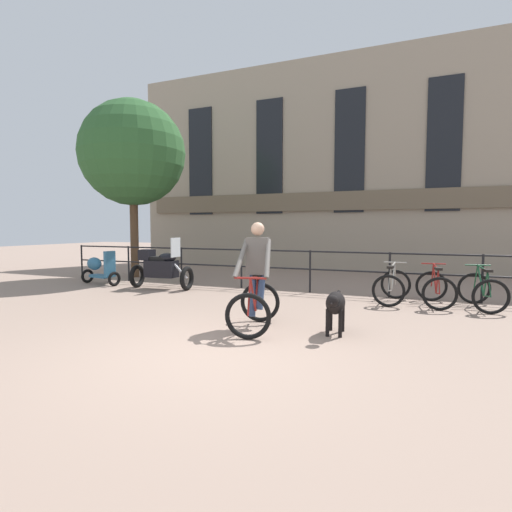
{
  "coord_description": "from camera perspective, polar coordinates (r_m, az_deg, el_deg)",
  "views": [
    {
      "loc": [
        2.53,
        -4.4,
        1.62
      ],
      "look_at": [
        -0.48,
        2.86,
        1.05
      ],
      "focal_mm": 28.0,
      "sensor_mm": 36.0,
      "label": 1
    }
  ],
  "objects": [
    {
      "name": "cyclist_with_bike",
      "position": [
        6.39,
        -0.02,
        -3.55
      ],
      "size": [
        0.92,
        1.29,
        1.7
      ],
      "rotation": [
        0.0,
        0.0,
        0.22
      ],
      "color": "black",
      "rests_on": "ground_plane"
    },
    {
      "name": "ground_plane",
      "position": [
        5.33,
        -7.24,
        -13.58
      ],
      "size": [
        60.0,
        60.0,
        0.0
      ],
      "primitive_type": "plane",
      "color": "gray"
    },
    {
      "name": "parked_bicycle_mid_right",
      "position": [
        9.1,
        29.58,
        -4.36
      ],
      "size": [
        0.83,
        1.2,
        0.86
      ],
      "rotation": [
        0.0,
        0.0,
        3.3
      ],
      "color": "black",
      "rests_on": "ground_plane"
    },
    {
      "name": "tree_canalside_left",
      "position": [
        13.69,
        -17.22,
        13.81
      ],
      "size": [
        3.33,
        3.33,
        5.64
      ],
      "color": "brown",
      "rests_on": "ground_plane"
    },
    {
      "name": "building_facade",
      "position": [
        15.78,
        13.39,
        12.69
      ],
      "size": [
        18.0,
        0.72,
        8.02
      ],
      "color": "gray",
      "rests_on": "ground_plane"
    },
    {
      "name": "dog",
      "position": [
        6.15,
        11.25,
        -6.74
      ],
      "size": [
        0.33,
        0.95,
        0.66
      ],
      "rotation": [
        0.0,
        0.0,
        0.08
      ],
      "color": "black",
      "rests_on": "ground_plane"
    },
    {
      "name": "parked_bicycle_mid_left",
      "position": [
        9.04,
        24.24,
        -4.25
      ],
      "size": [
        0.79,
        1.18,
        0.86
      ],
      "rotation": [
        0.0,
        0.0,
        3.26
      ],
      "color": "black",
      "rests_on": "ground_plane"
    },
    {
      "name": "parked_bicycle_near_lamp",
      "position": [
        9.05,
        18.87,
        -4.09
      ],
      "size": [
        0.74,
        1.16,
        0.86
      ],
      "rotation": [
        0.0,
        0.0,
        3.07
      ],
      "color": "black",
      "rests_on": "ground_plane"
    },
    {
      "name": "canal_railing",
      "position": [
        9.97,
        7.74,
        -1.14
      ],
      "size": [
        15.05,
        0.05,
        1.05
      ],
      "color": "black",
      "rests_on": "ground_plane"
    },
    {
      "name": "parked_motorcycle",
      "position": [
        10.74,
        -13.44,
        -1.62
      ],
      "size": [
        1.66,
        0.73,
        1.35
      ],
      "rotation": [
        0.0,
        0.0,
        1.64
      ],
      "color": "black",
      "rests_on": "ground_plane"
    },
    {
      "name": "parked_scooter",
      "position": [
        12.12,
        -21.48,
        -1.64
      ],
      "size": [
        1.33,
        0.62,
        0.96
      ],
      "rotation": [
        0.0,
        0.0,
        1.39
      ],
      "color": "black",
      "rests_on": "ground_plane"
    }
  ]
}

